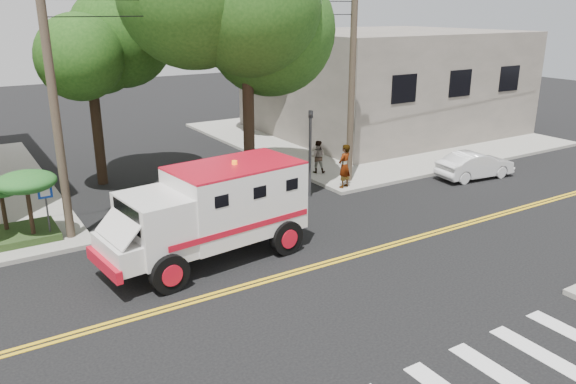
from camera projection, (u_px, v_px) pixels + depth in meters
ground at (309, 268)px, 16.88m from camera, size 100.00×100.00×0.00m
sidewalk_ne at (368, 134)px, 34.52m from camera, size 17.00×17.00×0.15m
building_right at (384, 81)px, 34.71m from camera, size 14.00×12.00×6.00m
utility_pole_left at (54, 108)px, 17.49m from camera, size 0.28×0.28×9.00m
utility_pole_right at (352, 81)px, 23.63m from camera, size 0.28×0.28×9.00m
tree_main at (261, 15)px, 20.60m from camera, size 6.08×5.70×9.85m
tree_left at (98, 52)px, 23.23m from camera, size 4.48×4.20×7.70m
tree_right at (284, 33)px, 32.12m from camera, size 4.80×4.50×8.20m
traffic_signal at (310, 144)px, 22.60m from camera, size 0.15×0.18×3.60m
accessibility_sign at (46, 204)px, 18.31m from camera, size 0.45×0.10×2.02m
palm_planter at (2, 199)px, 17.96m from camera, size 3.52×2.63×2.36m
armored_truck at (213, 208)px, 17.07m from camera, size 6.60×3.16×2.90m
parked_sedan at (475, 165)px, 25.64m from camera, size 3.82×1.68×1.22m
pedestrian_a at (344, 166)px, 23.73m from camera, size 0.80×0.66×1.87m
pedestrian_b at (318, 157)px, 25.91m from camera, size 0.93×0.89×1.52m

